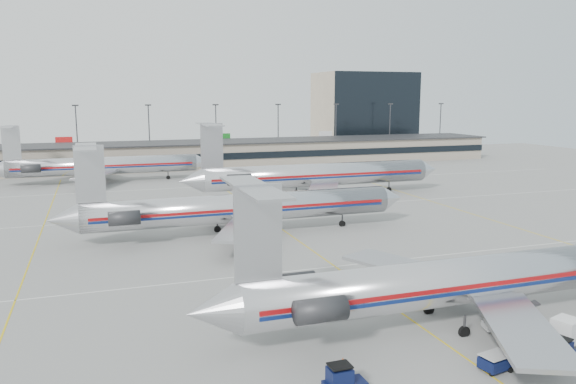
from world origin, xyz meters
name	(u,v)px	position (x,y,z in m)	size (l,w,h in m)	color
ground	(382,299)	(0.00, 0.00, 0.00)	(260.00, 260.00, 0.00)	gray
apron_markings	(335,266)	(0.00, 10.00, 0.01)	(160.00, 0.15, 0.02)	silver
terminal	(192,154)	(0.00, 97.97, 3.16)	(162.00, 17.00, 6.25)	gray
light_mast_row	(183,129)	(0.00, 112.00, 8.58)	(163.60, 0.40, 15.28)	#38383D
distant_building	(364,111)	(62.00, 128.00, 12.50)	(30.00, 20.00, 25.00)	tan
jet_foreground	(469,279)	(3.99, -6.45, 3.43)	(45.10, 26.55, 11.80)	silver
jet_second_row	(236,208)	(-6.39, 26.42, 3.48)	(45.77, 26.95, 11.98)	silver
jet_third_row	(313,175)	(13.02, 49.23, 3.83)	(48.24, 29.67, 13.19)	silver
jet_back_row	(100,166)	(-22.03, 78.56, 3.45)	(43.50, 26.76, 11.90)	silver
tug_left	(343,382)	(-9.87, -13.51, 0.92)	(2.51, 1.34, 2.03)	#091034
tug_center	(563,353)	(5.38, -14.60, 0.83)	(2.49, 1.79, 1.83)	#091034
cart_inner	(496,362)	(0.71, -13.81, 0.59)	(2.15, 1.66, 1.10)	#091034
uld_container	(566,333)	(7.55, -12.63, 1.07)	(2.43, 2.21, 2.12)	#2D2D30
belt_loader	(508,323)	(5.76, -8.99, 0.59)	(4.27, 2.15, 2.19)	#A8A8A8
ramp_worker_near	(534,319)	(7.53, -9.67, 0.92)	(0.67, 0.44, 1.85)	#9DD614
ramp_worker_far	(514,318)	(6.54, -8.64, 0.75)	(0.73, 0.57, 1.51)	#82D313
cone_right	(561,338)	(8.03, -11.79, 0.30)	(0.44, 0.44, 0.60)	#D04806
cone_left	(343,362)	(-8.29, -10.09, 0.30)	(0.44, 0.44, 0.60)	#D04806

